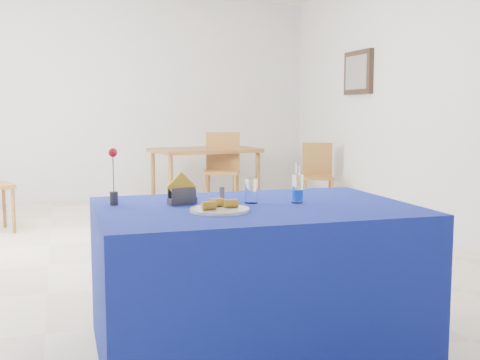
# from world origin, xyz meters

# --- Properties ---
(floor) EXTENTS (7.00, 7.00, 0.00)m
(floor) POSITION_xyz_m (0.00, 0.00, 0.00)
(floor) COLOR beige
(floor) RESTS_ON ground
(room_shell) EXTENTS (7.00, 7.00, 7.00)m
(room_shell) POSITION_xyz_m (0.00, 0.00, 1.75)
(room_shell) COLOR silver
(room_shell) RESTS_ON ground
(picture_frame) EXTENTS (0.06, 0.64, 0.52)m
(picture_frame) POSITION_xyz_m (2.47, 1.60, 1.70)
(picture_frame) COLOR black
(picture_frame) RESTS_ON room_shell
(picture_art) EXTENTS (0.02, 0.52, 0.40)m
(picture_art) POSITION_xyz_m (2.44, 1.60, 1.70)
(picture_art) COLOR #998C66
(picture_art) RESTS_ON room_shell
(plate) EXTENTS (0.29, 0.29, 0.01)m
(plate) POSITION_xyz_m (-0.27, -2.21, 0.77)
(plate) COLOR silver
(plate) RESTS_ON blue_table
(drinking_glass) EXTENTS (0.07, 0.07, 0.13)m
(drinking_glass) POSITION_xyz_m (-0.04, -1.99, 0.82)
(drinking_glass) COLOR white
(drinking_glass) RESTS_ON blue_table
(salt_shaker) EXTENTS (0.03, 0.03, 0.08)m
(salt_shaker) POSITION_xyz_m (-0.37, -1.93, 0.80)
(salt_shaker) COLOR slate
(salt_shaker) RESTS_ON blue_table
(pepper_shaker) EXTENTS (0.03, 0.03, 0.08)m
(pepper_shaker) POSITION_xyz_m (-0.18, -1.93, 0.80)
(pepper_shaker) COLOR slate
(pepper_shaker) RESTS_ON blue_table
(blue_table) EXTENTS (1.60, 1.10, 0.76)m
(blue_table) POSITION_xyz_m (-0.05, -2.08, 0.38)
(blue_table) COLOR navy
(blue_table) RESTS_ON floor
(water_bottle) EXTENTS (0.06, 0.06, 0.21)m
(water_bottle) POSITION_xyz_m (0.20, -2.06, 0.83)
(water_bottle) COLOR white
(water_bottle) RESTS_ON blue_table
(napkin_holder) EXTENTS (0.16, 0.10, 0.17)m
(napkin_holder) POSITION_xyz_m (-0.40, -1.94, 0.81)
(napkin_holder) COLOR #343438
(napkin_holder) RESTS_ON blue_table
(rose_vase) EXTENTS (0.05, 0.05, 0.30)m
(rose_vase) POSITION_xyz_m (-0.74, -1.86, 0.90)
(rose_vase) COLOR #242529
(rose_vase) RESTS_ON blue_table
(oak_table) EXTENTS (1.44, 1.05, 0.76)m
(oak_table) POSITION_xyz_m (0.83, 2.68, 0.68)
(oak_table) COLOR brown
(oak_table) RESTS_ON floor
(chair_bg_left) EXTENTS (0.56, 0.56, 0.97)m
(chair_bg_left) POSITION_xyz_m (0.98, 2.36, 0.56)
(chair_bg_left) COLOR olive
(chair_bg_left) RESTS_ON floor
(chair_bg_right) EXTENTS (0.48, 0.48, 0.84)m
(chair_bg_right) POSITION_xyz_m (2.11, 1.94, 0.49)
(chair_bg_right) COLOR olive
(chair_bg_right) RESTS_ON floor
(banana_pieces) EXTENTS (0.19, 0.13, 0.04)m
(banana_pieces) POSITION_xyz_m (-0.27, -2.20, 0.80)
(banana_pieces) COLOR gold
(banana_pieces) RESTS_ON plate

